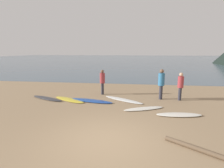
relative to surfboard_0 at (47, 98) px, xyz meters
name	(u,v)px	position (x,y,z in m)	size (l,w,h in m)	color
ground_plane	(125,85)	(4.37, 5.49, -0.15)	(120.00, 120.00, 0.20)	#997C5B
ocean_water	(133,59)	(4.37, 55.53, -0.05)	(140.00, 100.00, 0.01)	#475B6B
surfboard_0	(47,98)	(0.00, 0.00, 0.00)	(2.45, 0.48, 0.09)	#333338
surfboard_1	(69,100)	(1.43, -0.08, -0.01)	(2.35, 0.59, 0.07)	yellow
surfboard_2	(91,101)	(2.77, -0.15, 0.00)	(2.68, 0.60, 0.09)	#1E479E
surfboard_3	(123,100)	(4.60, 0.32, -0.01)	(2.68, 0.53, 0.07)	white
surfboard_4	(144,109)	(5.74, -1.16, -0.01)	(2.12, 0.47, 0.07)	silver
surfboard_5	(179,115)	(7.28, -1.83, 0.00)	(2.04, 0.56, 0.09)	silver
person_0	(181,84)	(7.92, 0.80, 0.92)	(0.33, 0.33, 1.64)	#2D2D38
person_1	(161,82)	(6.83, 0.88, 1.03)	(0.37, 0.37, 1.82)	#2D2D38
person_2	(102,80)	(3.13, 1.60, 0.93)	(0.34, 0.34, 1.66)	#2D2D38
driftwood_log	(194,148)	(7.05, -4.66, 0.02)	(0.14, 0.14, 1.77)	brown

